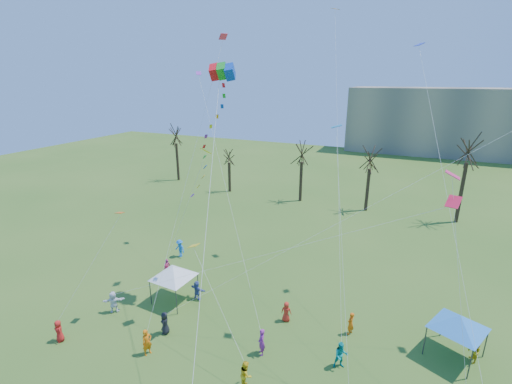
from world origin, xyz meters
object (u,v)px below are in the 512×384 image
at_px(distant_building, 488,123).
at_px(big_box_kite, 212,145).
at_px(canopy_tent_white, 173,272).
at_px(canopy_tent_blue, 459,322).

xyz_separation_m(distant_building, big_box_kite, (-27.60, -72.85, 5.12)).
bearing_deg(canopy_tent_white, big_box_kite, 32.45).
xyz_separation_m(distant_building, canopy_tent_blue, (-10.39, -72.30, -4.88)).
bearing_deg(canopy_tent_blue, distant_building, 81.82).
bearing_deg(canopy_tent_blue, canopy_tent_white, -173.20).
bearing_deg(big_box_kite, canopy_tent_blue, 1.84).
relative_size(big_box_kite, canopy_tent_blue, 5.71).
relative_size(distant_building, canopy_tent_white, 14.77).
height_order(distant_building, big_box_kite, big_box_kite).
bearing_deg(canopy_tent_white, canopy_tent_blue, 6.80).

